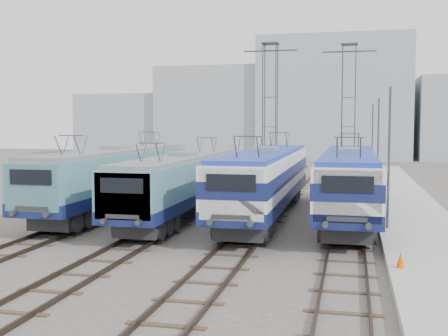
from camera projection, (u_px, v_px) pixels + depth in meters
ground at (203, 234)px, 26.79m from camera, size 160.00×160.00×0.00m
platform at (410, 213)px, 32.27m from camera, size 4.00×70.00×0.30m
locomotive_far_left at (116, 174)px, 33.24m from camera, size 2.92×18.43×3.47m
locomotive_center_left at (182, 180)px, 31.06m from camera, size 2.72×17.14×3.22m
locomotive_center_right at (266, 176)px, 31.01m from camera, size 2.92×18.48×3.47m
locomotive_far_right at (349, 178)px, 30.50m from camera, size 2.90×18.34×3.45m
catenary_tower_west at (270, 107)px, 47.63m from camera, size 4.50×1.20×12.00m
catenary_tower_east at (348, 108)px, 48.12m from camera, size 4.50×1.20×12.00m
mast_front at (389, 161)px, 26.53m from camera, size 0.12×0.12×7.00m
mast_mid at (378, 150)px, 38.19m from camera, size 0.12×0.12×7.00m
mast_rear at (372, 144)px, 49.84m from camera, size 0.12×0.12×7.00m
safety_cone at (401, 260)px, 19.37m from camera, size 0.30×0.30×0.56m
building_west at (219, 113)px, 89.59m from camera, size 18.00×12.00×14.00m
building_center at (334, 99)px, 85.41m from camera, size 22.00×14.00×18.00m
building_far_west at (126, 125)px, 93.33m from camera, size 14.00×10.00×10.00m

